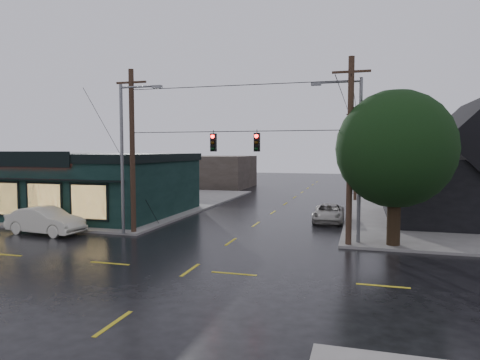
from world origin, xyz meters
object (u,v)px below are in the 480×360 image
(utility_pole_ne, at_px, (348,247))
(utility_pole_nw, at_px, (134,234))
(sedan_cream, at_px, (45,221))
(corner_tree, at_px, (395,149))
(suv_silver, at_px, (329,213))

(utility_pole_ne, bearing_deg, utility_pole_nw, 180.00)
(sedan_cream, bearing_deg, utility_pole_ne, -79.46)
(corner_tree, xyz_separation_m, utility_pole_ne, (-2.32, -0.50, -5.28))
(utility_pole_nw, height_order, utility_pole_ne, same)
(utility_pole_ne, bearing_deg, suv_silver, 101.65)
(utility_pole_ne, xyz_separation_m, suv_silver, (-1.65, 7.98, 0.64))
(utility_pole_ne, relative_size, suv_silver, 2.19)
(sedan_cream, xyz_separation_m, suv_silver, (16.64, 9.49, -0.20))
(corner_tree, relative_size, suv_silver, 1.79)
(utility_pole_nw, relative_size, utility_pole_ne, 1.00)
(corner_tree, bearing_deg, utility_pole_ne, -167.83)
(corner_tree, height_order, utility_pole_ne, corner_tree)
(corner_tree, distance_m, suv_silver, 9.65)
(utility_pole_nw, distance_m, suv_silver, 13.89)
(sedan_cream, bearing_deg, corner_tree, -78.62)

